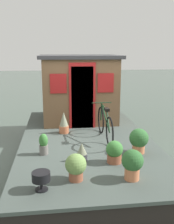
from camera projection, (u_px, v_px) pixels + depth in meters
ground_plane at (86, 156)px, 6.53m from camera, size 60.00×60.00×0.00m
houseboat_deck at (86, 147)px, 6.47m from camera, size 5.83×3.14×0.50m
houseboat_cabin at (79, 88)px, 7.92m from camera, size 2.12×2.33×1.98m
bicycle at (105, 124)px, 6.19m from camera, size 1.73×0.50×0.83m
potted_plant_mint at (132, 163)px, 4.27m from camera, size 0.37×0.37×0.52m
potted_plant_rosemary at (139, 140)px, 5.39m from camera, size 0.40×0.40×0.53m
potted_plant_sage at (44, 144)px, 5.33m from camera, size 0.18×0.18×0.44m
potted_plant_thyme at (114, 152)px, 4.93m from camera, size 0.33×0.33×0.44m
potted_plant_basil at (76, 166)px, 4.25m from camera, size 0.36×0.36×0.46m
potted_plant_fern at (64, 123)px, 6.71m from camera, size 0.25×0.25×0.56m
potted_plant_ivy at (82, 152)px, 5.01m from camera, size 0.22×0.22×0.37m
charcoal_grill at (41, 177)px, 3.94m from camera, size 0.29×0.29×0.30m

